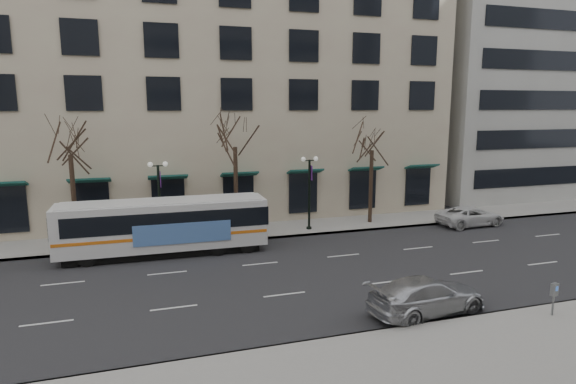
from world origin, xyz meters
name	(u,v)px	position (x,y,z in m)	size (l,w,h in m)	color
ground	(271,278)	(0.00, 0.00, 0.00)	(160.00, 160.00, 0.00)	black
sidewalk_far	(305,227)	(5.00, 9.00, 0.07)	(80.00, 4.00, 0.15)	gray
building_hotel	(183,66)	(-2.00, 21.00, 12.00)	(40.00, 20.00, 24.00)	tan
building_office	(511,20)	(32.00, 21.00, 17.50)	(25.00, 20.00, 35.00)	#999993
tree_far_left	(69,139)	(-10.00, 8.80, 6.70)	(3.60, 3.60, 8.34)	black
tree_far_mid	(235,132)	(0.00, 8.80, 6.91)	(3.60, 3.60, 8.55)	black
tree_far_right	(372,137)	(10.00, 8.80, 6.42)	(3.60, 3.60, 8.06)	black
lamp_post_left	(159,198)	(-4.99, 8.20, 2.94)	(1.22, 0.45, 5.21)	black
lamp_post_right	(309,189)	(5.01, 8.20, 2.94)	(1.22, 0.45, 5.21)	black
city_bus	(165,225)	(-4.83, 5.72, 1.76)	(11.94, 2.78, 3.23)	silver
silver_car	(427,295)	(5.14, -5.98, 0.76)	(2.14, 5.27, 1.53)	#B5B7BE
white_pickup	(470,216)	(16.79, 6.20, 0.70)	(2.32, 5.03, 1.40)	silver
pay_station	(554,292)	(9.74, -8.02, 1.14)	(0.33, 0.24, 1.36)	gray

